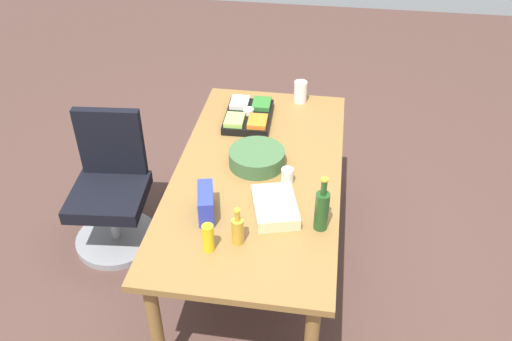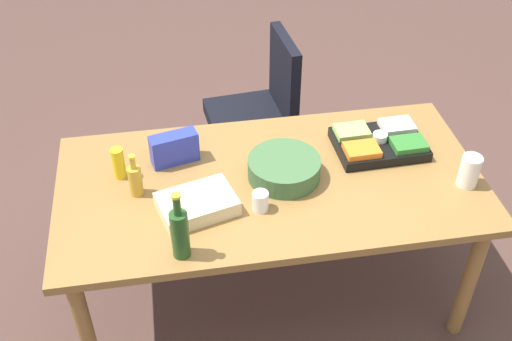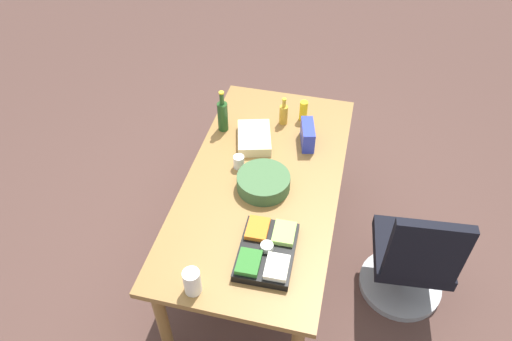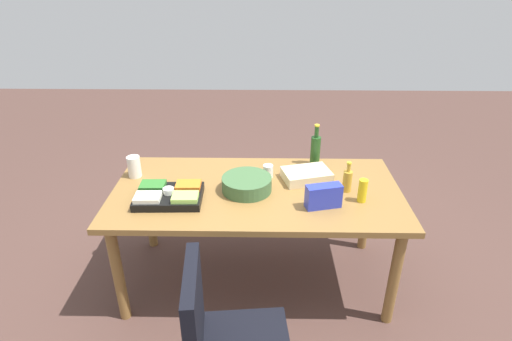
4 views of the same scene
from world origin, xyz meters
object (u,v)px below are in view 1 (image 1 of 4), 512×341
(mayo_jar, at_px, (300,92))
(office_chair, at_px, (112,197))
(chip_bag_blue, at_px, (206,203))
(salad_bowl, at_px, (257,158))
(paper_cup, at_px, (287,176))
(mustard_bottle, at_px, (208,238))
(conference_table, at_px, (258,182))
(dressing_bottle, at_px, (238,230))
(sheet_cake, at_px, (275,207))
(veggie_tray, at_px, (248,115))
(wine_bottle, at_px, (322,209))

(mayo_jar, bearing_deg, office_chair, 122.66)
(chip_bag_blue, bearing_deg, salad_bowl, -22.07)
(paper_cup, xyz_separation_m, mustard_bottle, (-0.59, 0.32, 0.03))
(conference_table, height_order, chip_bag_blue, chip_bag_blue)
(dressing_bottle, height_order, sheet_cake, dressing_bottle)
(chip_bag_blue, height_order, paper_cup, chip_bag_blue)
(veggie_tray, bearing_deg, salad_bowl, -165.04)
(chip_bag_blue, xyz_separation_m, wine_bottle, (-0.01, -0.60, 0.05))
(dressing_bottle, bearing_deg, chip_bag_blue, 47.90)
(mayo_jar, height_order, sheet_cake, mayo_jar)
(paper_cup, bearing_deg, veggie_tray, 27.29)
(chip_bag_blue, relative_size, sheet_cake, 0.69)
(mayo_jar, bearing_deg, mustard_bottle, 168.52)
(sheet_cake, relative_size, mustard_bottle, 2.08)
(dressing_bottle, bearing_deg, wine_bottle, -67.06)
(paper_cup, bearing_deg, office_chair, 80.98)
(wine_bottle, distance_m, sheet_cake, 0.27)
(chip_bag_blue, distance_m, dressing_bottle, 0.27)
(mustard_bottle, bearing_deg, mayo_jar, -11.48)
(conference_table, distance_m, mustard_bottle, 0.70)
(mayo_jar, distance_m, mustard_bottle, 1.57)
(chip_bag_blue, bearing_deg, mayo_jar, -16.63)
(sheet_cake, bearing_deg, mayo_jar, -1.32)
(chip_bag_blue, height_order, salad_bowl, chip_bag_blue)
(chip_bag_blue, xyz_separation_m, mustard_bottle, (-0.25, -0.07, 0.00))
(mustard_bottle, bearing_deg, office_chair, 47.93)
(conference_table, xyz_separation_m, salad_bowl, (0.06, 0.02, 0.13))
(conference_table, height_order, paper_cup, paper_cup)
(office_chair, distance_m, veggie_tray, 1.07)
(mustard_bottle, bearing_deg, conference_table, -11.85)
(sheet_cake, bearing_deg, chip_bag_blue, 101.25)
(mayo_jar, bearing_deg, veggie_tray, 133.92)
(mayo_jar, height_order, paper_cup, mayo_jar)
(office_chair, bearing_deg, mustard_bottle, -132.07)
(mayo_jar, height_order, mustard_bottle, mustard_bottle)
(veggie_tray, xyz_separation_m, mustard_bottle, (-1.23, -0.01, 0.04))
(conference_table, xyz_separation_m, wine_bottle, (-0.43, -0.39, 0.20))
(office_chair, height_order, salad_bowl, office_chair)
(office_chair, relative_size, mustard_bottle, 6.08)
(mayo_jar, relative_size, sheet_cake, 0.48)
(office_chair, height_order, dressing_bottle, dressing_bottle)
(veggie_tray, xyz_separation_m, mayo_jar, (0.31, -0.32, 0.04))
(office_chair, xyz_separation_m, chip_bag_blue, (-0.53, -0.79, 0.49))
(dressing_bottle, relative_size, veggie_tray, 0.49)
(salad_bowl, relative_size, sheet_cake, 1.03)
(chip_bag_blue, distance_m, mayo_jar, 1.34)
(chip_bag_blue, bearing_deg, office_chair, 56.48)
(conference_table, relative_size, mustard_bottle, 12.54)
(chip_bag_blue, height_order, dressing_bottle, dressing_bottle)
(paper_cup, height_order, sheet_cake, paper_cup)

